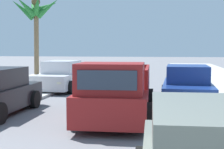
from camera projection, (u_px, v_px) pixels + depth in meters
name	position (u px, v px, depth m)	size (l,w,h in m)	color
sidewalk_left	(9.00, 90.00, 16.43)	(5.39, 60.00, 0.12)	#B2AFA8
curb_left	(33.00, 91.00, 16.22)	(0.16, 60.00, 0.10)	silver
curb_right	(207.00, 95.00, 14.79)	(0.16, 60.00, 0.10)	silver
pickup_truck	(117.00, 94.00, 9.91)	(2.36, 5.28, 1.80)	maroon
car_left_mid	(187.00, 87.00, 12.20)	(2.12, 4.30, 1.54)	navy
car_right_mid	(62.00, 76.00, 16.84)	(2.05, 4.27, 1.54)	silver
palm_tree_right_back	(36.00, 12.00, 25.33)	(4.15, 3.67, 6.22)	brown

